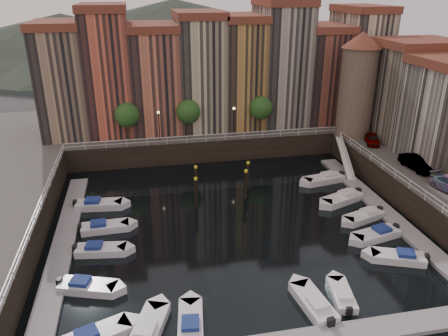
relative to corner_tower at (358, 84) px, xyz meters
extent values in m
plane|color=black|center=(-20.00, -14.50, -10.19)|extent=(200.00, 200.00, 0.00)
cube|color=black|center=(-20.00, 11.50, -8.69)|extent=(80.00, 20.00, 3.00)
cube|color=gray|center=(-36.20, -15.50, -10.02)|extent=(2.00, 28.00, 0.35)
cube|color=gray|center=(-3.80, -15.50, -10.02)|extent=(2.00, 28.00, 0.35)
cone|color=#2D382D|center=(-50.00, 95.50, -3.19)|extent=(80.00, 80.00, 14.00)
cone|color=#2D382D|center=(-15.00, 95.50, -1.19)|extent=(100.00, 100.00, 18.00)
cone|color=#2D382D|center=(20.00, 95.50, -4.19)|extent=(70.00, 70.00, 12.00)
cube|color=#8E755A|center=(-38.00, 9.00, -0.19)|extent=(6.00, 10.00, 14.00)
cube|color=brown|center=(-38.00, 9.00, 7.31)|extent=(6.30, 10.30, 1.00)
cube|color=#C4573D|center=(-32.10, 9.00, 0.81)|extent=(5.80, 10.00, 16.00)
cube|color=brown|center=(-32.10, 9.00, 9.31)|extent=(6.10, 10.30, 1.00)
cube|color=#B8664B|center=(-25.95, 9.00, -0.44)|extent=(6.50, 10.00, 13.50)
cube|color=brown|center=(-25.95, 9.00, 6.81)|extent=(6.80, 10.30, 1.00)
cube|color=#C1AE89|center=(-19.60, 9.00, 0.31)|extent=(6.20, 10.00, 15.00)
cube|color=brown|center=(-19.60, 9.00, 8.31)|extent=(6.50, 10.30, 1.00)
cube|color=#AC803F|center=(-13.70, 9.00, 0.06)|extent=(5.60, 10.00, 14.50)
cube|color=brown|center=(-13.70, 9.00, 7.81)|extent=(5.90, 10.30, 1.00)
cube|color=#A19686|center=(-7.70, 9.00, 1.06)|extent=(6.40, 10.00, 16.50)
cube|color=brown|center=(-7.70, 9.00, 9.81)|extent=(6.70, 10.30, 1.00)
cube|color=brown|center=(-1.50, 9.00, -0.69)|extent=(6.00, 10.00, 13.00)
cube|color=brown|center=(-1.50, 9.00, 6.31)|extent=(6.30, 10.30, 1.00)
cube|color=beige|center=(4.45, 9.00, 0.56)|extent=(5.90, 10.00, 15.50)
cube|color=brown|center=(4.45, 9.00, 8.81)|extent=(6.20, 10.30, 1.00)
cube|color=#7A6E5C|center=(6.50, -2.50, -1.19)|extent=(9.00, 8.00, 12.00)
cube|color=brown|center=(6.50, -2.50, 5.31)|extent=(9.30, 8.30, 1.00)
cylinder|color=#6B5B4C|center=(0.00, 0.00, -1.19)|extent=(4.60, 4.60, 12.00)
cone|color=brown|center=(0.00, 0.00, 5.61)|extent=(5.20, 5.20, 2.00)
cylinder|color=black|center=(-30.00, 3.70, -5.99)|extent=(0.30, 0.30, 2.40)
sphere|color=#1E4719|center=(-30.00, 3.70, -3.59)|extent=(3.20, 3.20, 3.20)
cylinder|color=black|center=(-22.00, 3.70, -5.99)|extent=(0.30, 0.30, 2.40)
sphere|color=#1E4719|center=(-22.00, 3.70, -3.59)|extent=(3.20, 3.20, 3.20)
cylinder|color=black|center=(-12.00, 3.70, -5.99)|extent=(0.30, 0.30, 2.40)
sphere|color=#1E4719|center=(-12.00, 3.70, -3.59)|extent=(3.20, 3.20, 3.20)
cylinder|color=black|center=(-26.00, 2.70, -5.19)|extent=(0.12, 0.12, 4.00)
sphere|color=#FFD88C|center=(-26.00, 2.70, -3.19)|extent=(0.36, 0.36, 0.36)
cylinder|color=black|center=(-16.00, 2.70, -5.19)|extent=(0.12, 0.12, 4.00)
sphere|color=#FFD88C|center=(-16.00, 2.70, -3.19)|extent=(0.36, 0.36, 0.36)
cube|color=white|center=(-20.00, 1.50, -6.24)|extent=(36.00, 0.08, 0.08)
cube|color=white|center=(-20.00, 1.50, -6.69)|extent=(36.00, 0.06, 0.06)
cube|color=white|center=(-2.00, -15.50, -6.24)|extent=(0.08, 34.00, 0.08)
cube|color=white|center=(-2.00, -15.50, -6.69)|extent=(0.06, 34.00, 0.06)
cube|color=white|center=(-38.00, -15.50, -6.24)|extent=(0.08, 34.00, 0.08)
cube|color=white|center=(-38.00, -15.50, -6.69)|extent=(0.06, 34.00, 0.06)
cube|color=white|center=(-2.90, -4.50, -8.44)|extent=(2.78, 8.26, 2.81)
cube|color=white|center=(-2.90, -4.50, -7.94)|extent=(1.93, 8.32, 3.65)
cylinder|color=black|center=(-23.11, -10.80, -8.69)|extent=(0.32, 0.32, 3.60)
cylinder|color=yellow|center=(-23.11, -10.80, -6.84)|extent=(0.36, 0.36, 0.25)
cylinder|color=black|center=(-22.66, -7.62, -8.69)|extent=(0.32, 0.32, 3.60)
cylinder|color=yellow|center=(-22.66, -7.62, -6.84)|extent=(0.36, 0.36, 0.25)
cylinder|color=black|center=(-17.40, -9.87, -8.69)|extent=(0.32, 0.32, 3.60)
cylinder|color=yellow|center=(-17.40, -9.87, -6.84)|extent=(0.36, 0.36, 0.25)
cylinder|color=black|center=(-16.58, -7.58, -8.69)|extent=(0.32, 0.32, 3.60)
cylinder|color=yellow|center=(-16.58, -7.58, -6.84)|extent=(0.36, 0.36, 0.25)
cube|color=silver|center=(-32.38, -28.50, -9.88)|extent=(4.90, 3.28, 0.78)
cube|color=navy|center=(-32.96, -28.72, -9.42)|extent=(1.80, 1.68, 0.52)
cube|color=silver|center=(-33.38, -23.02, -9.89)|extent=(4.83, 3.08, 0.77)
cube|color=navy|center=(-33.96, -22.83, -9.43)|extent=(1.75, 1.62, 0.51)
cube|color=black|center=(-35.61, -22.28, -9.63)|extent=(0.50, 0.60, 0.72)
cube|color=silver|center=(-32.69, -17.88, -9.89)|extent=(4.59, 2.30, 0.75)
cube|color=navy|center=(-33.28, -17.80, -9.44)|extent=(1.55, 1.38, 0.50)
cube|color=black|center=(-34.96, -17.56, -9.64)|extent=(0.42, 0.54, 0.70)
cube|color=silver|center=(-32.52, -13.89, -9.89)|extent=(4.58, 1.90, 0.77)
cube|color=navy|center=(-33.14, -13.91, -9.42)|extent=(1.48, 1.28, 0.51)
cube|color=black|center=(-34.89, -13.97, -9.63)|extent=(0.38, 0.53, 0.72)
cube|color=silver|center=(-33.38, -8.97, -9.86)|extent=(5.01, 2.40, 0.82)
cube|color=navy|center=(-34.04, -8.90, -9.37)|extent=(1.68, 1.48, 0.55)
cube|color=black|center=(-35.89, -8.69, -9.59)|extent=(0.44, 0.59, 0.77)
cube|color=silver|center=(-7.29, -24.15, -9.89)|extent=(4.81, 3.27, 0.77)
cube|color=navy|center=(-6.72, -24.38, -9.43)|extent=(1.78, 1.66, 0.51)
cube|color=black|center=(-5.11, -25.02, -9.63)|extent=(0.52, 0.61, 0.71)
cube|color=silver|center=(-7.28, -20.41, -9.88)|extent=(4.90, 2.75, 0.79)
cube|color=navy|center=(-6.66, -20.27, -9.41)|extent=(1.71, 1.55, 0.53)
cube|color=black|center=(-4.92, -19.88, -9.62)|extent=(0.47, 0.59, 0.74)
cube|color=silver|center=(-6.72, -16.92, -9.89)|extent=(4.72, 2.99, 0.75)
cube|color=silver|center=(-6.15, -16.73, -9.44)|extent=(1.71, 1.58, 0.50)
cube|color=black|center=(-4.53, -16.20, -9.64)|extent=(0.49, 0.59, 0.70)
cube|color=silver|center=(-7.15, -12.81, -9.86)|extent=(5.30, 3.57, 0.84)
cube|color=silver|center=(-6.52, -12.57, -9.35)|extent=(1.95, 1.82, 0.56)
cube|color=black|center=(-4.74, -11.88, -9.58)|extent=(0.57, 0.67, 0.79)
cube|color=silver|center=(-7.02, -7.49, -9.86)|extent=(5.14, 2.69, 0.83)
cube|color=silver|center=(-6.36, -7.38, -9.36)|extent=(1.76, 1.58, 0.56)
cube|color=black|center=(-4.50, -7.06, -9.58)|extent=(0.48, 0.61, 0.78)
cube|color=silver|center=(-28.90, -28.50, -9.87)|extent=(3.34, 5.07, 0.81)
cube|color=silver|center=(-29.12, -29.10, -9.39)|extent=(1.73, 1.86, 0.54)
cube|color=silver|center=(-26.00, -28.47, -9.89)|extent=(2.29, 4.65, 0.76)
cube|color=navy|center=(-26.08, -29.08, -9.43)|extent=(1.39, 1.57, 0.51)
cube|color=silver|center=(-16.77, -28.26, -9.88)|extent=(2.38, 4.86, 0.80)
cube|color=silver|center=(-16.69, -28.89, -9.40)|extent=(1.45, 1.63, 0.53)
cube|color=black|center=(-16.46, -30.68, -9.61)|extent=(0.57, 0.44, 0.74)
cube|color=silver|center=(-14.24, -27.74, -9.93)|extent=(2.19, 4.12, 0.67)
cube|color=silver|center=(-14.34, -28.26, -9.53)|extent=(1.28, 1.42, 0.44)
cube|color=black|center=(-14.61, -29.75, -9.70)|extent=(0.49, 0.39, 0.62)
imported|color=gray|center=(0.94, -3.79, -6.54)|extent=(2.76, 4.16, 1.32)
imported|color=gray|center=(1.56, -12.54, -6.42)|extent=(1.90, 4.76, 1.54)
camera|label=1|loc=(-28.40, -52.47, 12.10)|focal=35.00mm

